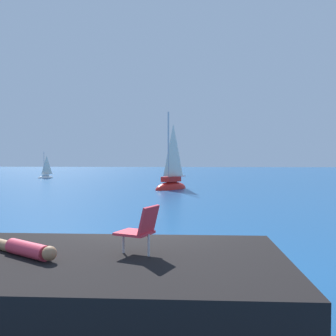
{
  "coord_description": "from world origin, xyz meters",
  "views": [
    {
      "loc": [
        1.04,
        -9.2,
        2.68
      ],
      "look_at": [
        -0.18,
        16.89,
        1.83
      ],
      "focal_mm": 41.71,
      "sensor_mm": 36.0,
      "label": 1
    }
  ],
  "objects_px": {
    "beach_chair": "(141,228)",
    "person_sunbather": "(23,249)",
    "sailboat_far": "(46,177)",
    "sailboat_near": "(171,185)"
  },
  "relations": [
    {
      "from": "sailboat_far",
      "to": "beach_chair",
      "type": "relative_size",
      "value": 4.27
    },
    {
      "from": "sailboat_near",
      "to": "person_sunbather",
      "type": "height_order",
      "value": "sailboat_near"
    },
    {
      "from": "sailboat_near",
      "to": "sailboat_far",
      "type": "relative_size",
      "value": 1.96
    },
    {
      "from": "sailboat_far",
      "to": "person_sunbather",
      "type": "height_order",
      "value": "sailboat_far"
    },
    {
      "from": "beach_chair",
      "to": "sailboat_near",
      "type": "bearing_deg",
      "value": -65.53
    },
    {
      "from": "sailboat_far",
      "to": "beach_chair",
      "type": "height_order",
      "value": "sailboat_far"
    },
    {
      "from": "person_sunbather",
      "to": "sailboat_far",
      "type": "bearing_deg",
      "value": -36.07
    },
    {
      "from": "beach_chair",
      "to": "person_sunbather",
      "type": "bearing_deg",
      "value": 26.81
    },
    {
      "from": "sailboat_near",
      "to": "person_sunbather",
      "type": "distance_m",
      "value": 24.73
    },
    {
      "from": "person_sunbather",
      "to": "beach_chair",
      "type": "height_order",
      "value": "beach_chair"
    }
  ]
}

